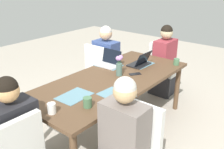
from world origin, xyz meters
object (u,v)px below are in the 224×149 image
phone_black (135,74)px  coffee_mug_near_right (88,102)px  flower_vase (119,65)px  laptop_far_left_far (109,62)px  person_head_left_left_near (16,146)px  person_far_left_far (106,66)px  coffee_mug_centre_left (52,108)px  chair_far_left_far (100,68)px  laptop_head_right_right_near (140,63)px  person_head_right_right_near (164,65)px  coffee_mug_near_left (176,62)px  chair_head_right_right_near (162,64)px  dining_table (112,83)px  person_near_left_mid (124,146)px

phone_black → coffee_mug_near_right: bearing=40.2°
phone_black → flower_vase: bearing=-8.3°
laptop_far_left_far → person_head_left_left_near: bearing=-169.0°
person_far_left_far → coffee_mug_centre_left: size_ratio=11.76×
coffee_mug_near_right → chair_far_left_far: bearing=37.7°
person_head_left_left_near → laptop_head_right_right_near: size_ratio=3.73×
laptop_head_right_right_near → coffee_mug_centre_left: 1.62m
laptop_far_left_far → phone_black: bearing=-95.1°
person_head_right_right_near → coffee_mug_near_left: (-0.44, -0.41, 0.26)m
chair_far_left_far → phone_black: 1.03m
person_far_left_far → flower_vase: (-0.59, -0.73, 0.35)m
chair_far_left_far → coffee_mug_near_right: (-1.36, -1.05, 0.29)m
person_far_left_far → flower_vase: person_far_left_far is taller
coffee_mug_centre_left → person_head_left_left_near: bearing=163.9°
chair_head_right_right_near → phone_black: 1.22m
dining_table → flower_vase: 0.24m
chair_head_right_right_near → coffee_mug_near_right: bearing=-170.5°
person_near_left_mid → laptop_far_left_far: 1.54m
coffee_mug_near_right → coffee_mug_centre_left: same height
coffee_mug_near_left → coffee_mug_centre_left: coffee_mug_centre_left is taller
person_head_right_right_near → person_near_left_mid: bearing=-160.4°
dining_table → person_near_left_mid: 1.07m
coffee_mug_near_right → coffee_mug_centre_left: bearing=149.1°
person_far_left_far → coffee_mug_near_right: bearing=-145.4°
phone_black → person_near_left_mid: bearing=63.1°
chair_head_right_right_near → coffee_mug_near_left: chair_head_right_right_near is taller
dining_table → laptop_far_left_far: (0.33, 0.33, 0.11)m
person_head_right_right_near → flower_vase: size_ratio=4.52×
coffee_mug_near_right → person_head_left_left_near: bearing=156.7°
laptop_far_left_far → coffee_mug_centre_left: (-1.34, -0.42, 0.01)m
dining_table → coffee_mug_near_left: coffee_mug_near_left is taller
person_near_left_mid → coffee_mug_centre_left: (-0.26, 0.65, 0.27)m
person_far_left_far → chair_far_left_far: bearing=141.2°
laptop_far_left_far → coffee_mug_centre_left: size_ratio=3.15×
person_head_left_left_near → person_head_right_right_near: same height
person_head_right_right_near → chair_head_right_right_near: bearing=51.2°
person_far_left_far → phone_black: (-0.44, -0.87, 0.22)m
phone_black → person_head_left_left_near: bearing=27.9°
person_head_left_left_near → person_far_left_far: bearing=19.1°
coffee_mug_near_right → coffee_mug_centre_left: 0.34m
person_head_right_right_near → phone_black: 1.14m
dining_table → chair_head_right_right_near: size_ratio=2.49×
chair_far_left_far → person_head_right_right_near: size_ratio=0.75×
laptop_head_right_right_near → coffee_mug_centre_left: size_ratio=3.15×
person_far_left_far → coffee_mug_near_left: bearing=-78.4°
chair_far_left_far → person_head_right_right_near: (0.75, -0.76, 0.03)m
person_head_left_left_near → coffee_mug_near_right: bearing=-23.3°
chair_far_left_far → coffee_mug_near_left: chair_far_left_far is taller
person_head_left_left_near → coffee_mug_near_left: bearing=-9.8°
coffee_mug_near_left → coffee_mug_centre_left: 1.98m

